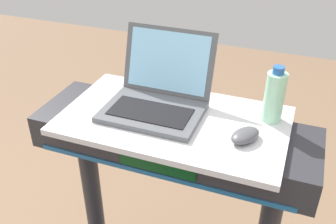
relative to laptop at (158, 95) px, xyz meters
name	(u,v)px	position (x,y,z in m)	size (l,w,h in m)	color
desk_board	(174,120)	(0.07, -0.04, -0.06)	(0.70, 0.40, 0.02)	silver
laptop	(158,95)	(0.00, 0.00, 0.00)	(0.31, 0.29, 0.23)	#515459
computer_mouse	(245,135)	(0.30, -0.08, -0.03)	(0.06, 0.10, 0.03)	#4C4C51
water_bottle	(274,96)	(0.35, 0.06, 0.04)	(0.06, 0.06, 0.18)	#9EDBB2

